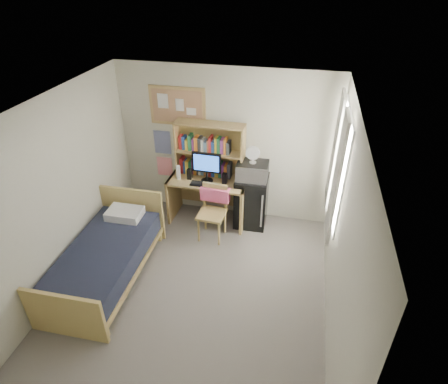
% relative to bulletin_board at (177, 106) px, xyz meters
% --- Properties ---
extents(floor, '(3.60, 4.20, 0.02)m').
position_rel_bulletin_board_xyz_m(floor, '(0.78, -2.08, -1.93)').
color(floor, gray).
rests_on(floor, ground).
extents(ceiling, '(3.60, 4.20, 0.02)m').
position_rel_bulletin_board_xyz_m(ceiling, '(0.78, -2.08, 0.68)').
color(ceiling, white).
rests_on(ceiling, wall_back).
extents(wall_back, '(3.60, 0.04, 2.60)m').
position_rel_bulletin_board_xyz_m(wall_back, '(0.78, 0.02, -0.62)').
color(wall_back, beige).
rests_on(wall_back, floor).
extents(wall_front, '(3.60, 0.04, 2.60)m').
position_rel_bulletin_board_xyz_m(wall_front, '(0.78, -4.18, -0.62)').
color(wall_front, beige).
rests_on(wall_front, floor).
extents(wall_left, '(0.04, 4.20, 2.60)m').
position_rel_bulletin_board_xyz_m(wall_left, '(-1.02, -2.08, -0.62)').
color(wall_left, beige).
rests_on(wall_left, floor).
extents(wall_right, '(0.04, 4.20, 2.60)m').
position_rel_bulletin_board_xyz_m(wall_right, '(2.58, -2.08, -0.62)').
color(wall_right, beige).
rests_on(wall_right, floor).
extents(window_unit, '(0.10, 1.40, 1.70)m').
position_rel_bulletin_board_xyz_m(window_unit, '(2.53, -0.88, -0.32)').
color(window_unit, white).
rests_on(window_unit, wall_right).
extents(curtain_left, '(0.04, 0.55, 1.70)m').
position_rel_bulletin_board_xyz_m(curtain_left, '(2.50, -1.28, -0.32)').
color(curtain_left, beige).
rests_on(curtain_left, wall_right).
extents(curtain_right, '(0.04, 0.55, 1.70)m').
position_rel_bulletin_board_xyz_m(curtain_right, '(2.50, -0.48, -0.32)').
color(curtain_right, beige).
rests_on(curtain_right, wall_right).
extents(bulletin_board, '(0.94, 0.03, 0.64)m').
position_rel_bulletin_board_xyz_m(bulletin_board, '(0.00, 0.00, 0.00)').
color(bulletin_board, tan).
rests_on(bulletin_board, wall_back).
extents(poster_wave, '(0.30, 0.01, 0.42)m').
position_rel_bulletin_board_xyz_m(poster_wave, '(-0.32, 0.01, -0.67)').
color(poster_wave, navy).
rests_on(poster_wave, wall_back).
extents(poster_japan, '(0.28, 0.01, 0.36)m').
position_rel_bulletin_board_xyz_m(poster_japan, '(-0.32, 0.01, -1.14)').
color(poster_japan, '#EE2A47').
rests_on(poster_japan, wall_back).
extents(desk, '(1.32, 0.68, 0.82)m').
position_rel_bulletin_board_xyz_m(desk, '(0.57, -0.33, -1.51)').
color(desk, tan).
rests_on(desk, floor).
extents(desk_chair, '(0.49, 0.49, 0.93)m').
position_rel_bulletin_board_xyz_m(desk_chair, '(0.75, -0.80, -1.46)').
color(desk_chair, tan).
rests_on(desk_chair, floor).
extents(mini_fridge, '(0.54, 0.54, 0.90)m').
position_rel_bulletin_board_xyz_m(mini_fridge, '(1.30, -0.27, -1.47)').
color(mini_fridge, black).
rests_on(mini_fridge, floor).
extents(bed, '(1.02, 2.00, 0.55)m').
position_rel_bulletin_board_xyz_m(bed, '(-0.50, -2.04, -1.65)').
color(bed, black).
rests_on(bed, floor).
extents(hutch, '(1.14, 0.32, 0.93)m').
position_rel_bulletin_board_xyz_m(hutch, '(0.57, -0.18, -0.64)').
color(hutch, tan).
rests_on(hutch, desk).
extents(monitor, '(0.48, 0.05, 0.51)m').
position_rel_bulletin_board_xyz_m(monitor, '(0.57, -0.39, -0.85)').
color(monitor, black).
rests_on(monitor, desk).
extents(keyboard, '(0.47, 0.16, 0.02)m').
position_rel_bulletin_board_xyz_m(keyboard, '(0.57, -0.53, -1.09)').
color(keyboard, black).
rests_on(keyboard, desk).
extents(speaker_left, '(0.08, 0.08, 0.18)m').
position_rel_bulletin_board_xyz_m(speaker_left, '(0.27, -0.38, -1.01)').
color(speaker_left, black).
rests_on(speaker_left, desk).
extents(speaker_right, '(0.08, 0.08, 0.18)m').
position_rel_bulletin_board_xyz_m(speaker_right, '(0.87, -0.40, -1.01)').
color(speaker_right, black).
rests_on(speaker_right, desk).
extents(water_bottle, '(0.07, 0.07, 0.24)m').
position_rel_bulletin_board_xyz_m(water_bottle, '(0.09, -0.42, -0.98)').
color(water_bottle, white).
rests_on(water_bottle, desk).
extents(hoodie, '(0.49, 0.18, 0.23)m').
position_rel_bulletin_board_xyz_m(hoodie, '(0.76, -0.60, -1.20)').
color(hoodie, '#FD6094').
rests_on(hoodie, desk_chair).
extents(microwave, '(0.51, 0.39, 0.29)m').
position_rel_bulletin_board_xyz_m(microwave, '(1.30, -0.29, -0.88)').
color(microwave, silver).
rests_on(microwave, mini_fridge).
extents(desk_fan, '(0.22, 0.22, 0.27)m').
position_rel_bulletin_board_xyz_m(desk_fan, '(1.30, -0.29, -0.60)').
color(desk_fan, white).
rests_on(desk_fan, microwave).
extents(pillow, '(0.53, 0.37, 0.13)m').
position_rel_bulletin_board_xyz_m(pillow, '(-0.51, -1.29, -1.31)').
color(pillow, white).
rests_on(pillow, bed).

